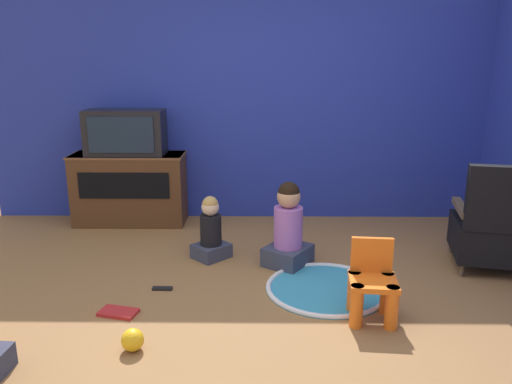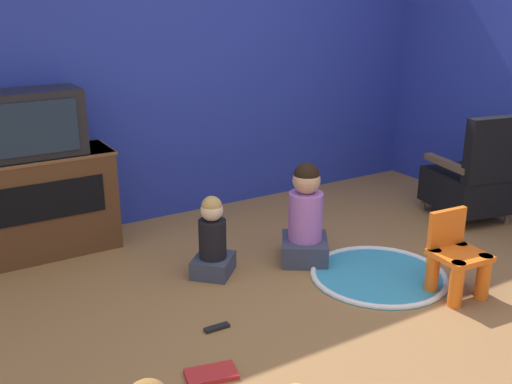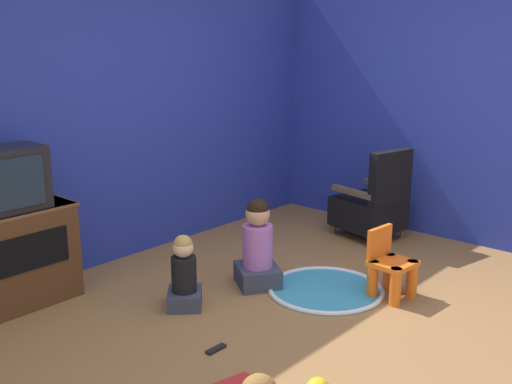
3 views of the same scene
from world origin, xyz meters
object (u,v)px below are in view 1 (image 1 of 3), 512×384
at_px(television, 125,132).
at_px(black_armchair, 490,230).
at_px(remote_control, 162,288).
at_px(yellow_kid_chair, 372,288).
at_px(child_watching_right, 288,229).
at_px(toy_ball, 133,340).
at_px(child_watching_left, 211,232).
at_px(book, 118,312).
at_px(tv_cabinet, 130,188).

distance_m(television, black_armchair, 3.51).
bearing_deg(remote_control, yellow_kid_chair, 165.99).
bearing_deg(yellow_kid_chair, child_watching_right, 124.43).
xyz_separation_m(yellow_kid_chair, toy_ball, (-1.50, -0.41, -0.15)).
relative_size(child_watching_left, book, 1.97).
distance_m(child_watching_left, toy_ball, 1.50).
xyz_separation_m(yellow_kid_chair, book, (-1.72, 0.03, -0.21)).
xyz_separation_m(television, toy_ball, (0.62, -2.39, -0.90)).
relative_size(television, child_watching_right, 1.09).
relative_size(tv_cabinet, yellow_kid_chair, 2.19).
height_order(television, toy_ball, television).
distance_m(child_watching_right, book, 1.52).
bearing_deg(yellow_kid_chair, remote_control, 169.60).
bearing_deg(child_watching_left, child_watching_right, -56.92).
bearing_deg(tv_cabinet, television, -90.00).
bearing_deg(black_armchair, toy_ball, 37.03).
height_order(black_armchair, yellow_kid_chair, black_armchair).
xyz_separation_m(yellow_kid_chair, child_watching_left, (-1.18, 1.04, 0.02)).
relative_size(black_armchair, toy_ball, 6.66).
distance_m(tv_cabinet, television, 0.59).
bearing_deg(child_watching_right, remote_control, 151.13).
height_order(tv_cabinet, book, tv_cabinet).
relative_size(child_watching_right, book, 2.55).
relative_size(child_watching_left, child_watching_right, 0.77).
height_order(child_watching_left, remote_control, child_watching_left).
xyz_separation_m(television, black_armchair, (3.25, -1.15, -0.63)).
xyz_separation_m(child_watching_left, remote_control, (-0.31, -0.64, -0.23)).
bearing_deg(book, child_watching_right, -130.50).
bearing_deg(child_watching_left, black_armchair, -50.18).
xyz_separation_m(child_watching_right, remote_control, (-0.97, -0.50, -0.30)).
height_order(tv_cabinet, television, television).
xyz_separation_m(tv_cabinet, child_watching_right, (1.61, -1.10, -0.07)).
height_order(tv_cabinet, black_armchair, black_armchair).
bearing_deg(yellow_kid_chair, book, -176.20).
bearing_deg(black_armchair, child_watching_left, 6.68).
relative_size(tv_cabinet, remote_control, 7.73).
bearing_deg(tv_cabinet, child_watching_left, -45.52).
relative_size(television, toy_ball, 5.73).
height_order(television, child_watching_right, television).
bearing_deg(yellow_kid_chair, television, 141.78).
height_order(child_watching_right, toy_ball, child_watching_right).
relative_size(black_armchair, remote_control, 6.06).
bearing_deg(child_watching_right, black_armchair, -58.41).
bearing_deg(child_watching_left, tv_cabinet, 89.44).
xyz_separation_m(child_watching_left, toy_ball, (-0.33, -1.45, -0.17)).
bearing_deg(child_watching_left, toy_ball, -147.81).
bearing_deg(toy_ball, child_watching_left, 77.22).
bearing_deg(tv_cabinet, child_watching_right, -34.42).
relative_size(television, remote_control, 5.22).
relative_size(television, child_watching_left, 1.41).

